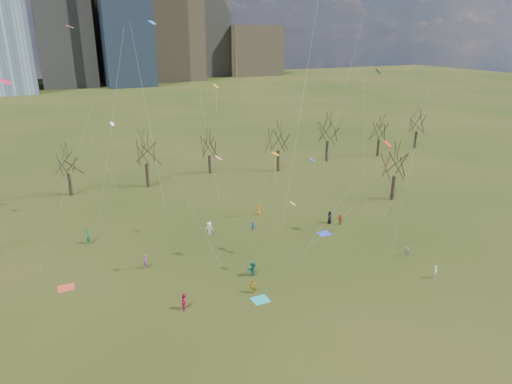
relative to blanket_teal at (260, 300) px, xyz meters
name	(u,v)px	position (x,y,z in m)	size (l,w,h in m)	color
ground	(307,295)	(4.53, -1.19, -0.01)	(500.00, 500.00, 0.00)	black
bare_tree_row	(191,151)	(4.44, 36.03, 6.10)	(113.04, 29.80, 9.50)	black
blanket_teal	(260,300)	(0.00, 0.00, 0.00)	(1.60, 1.50, 0.03)	teal
blanket_navy	(324,234)	(14.10, 10.45, 0.00)	(1.60, 1.50, 0.03)	blue
blanket_crimson	(66,288)	(-16.98, 10.29, 0.00)	(1.60, 1.50, 0.03)	red
person_1	(435,272)	(18.49, -3.99, 0.71)	(0.53, 0.35, 1.45)	white
person_2	(185,301)	(-7.04, 1.58, 0.84)	(0.83, 0.65, 1.71)	#C71C45
person_3	(407,252)	(19.31, 1.17, 0.57)	(0.75, 0.43, 1.16)	#5E5F62
person_4	(253,286)	(-0.14, 1.50, 0.71)	(0.84, 0.35, 1.44)	#CB9116
person_5	(252,268)	(1.23, 4.60, 0.85)	(1.60, 0.51, 1.73)	#1A7864
person_6	(330,217)	(16.57, 13.05, 0.85)	(0.85, 0.55, 1.73)	black
person_7	(145,262)	(-8.78, 10.94, 0.78)	(0.58, 0.38, 1.60)	#994C91
person_8	(253,226)	(6.09, 15.16, 0.61)	(0.60, 0.47, 1.24)	#2663A7
person_9	(209,228)	(0.62, 16.65, 0.80)	(1.05, 0.60, 1.63)	white
person_10	(340,219)	(17.52, 12.01, 0.80)	(0.95, 0.40, 1.63)	#A53F17
person_12	(259,210)	(9.23, 19.94, 0.72)	(0.72, 0.47, 1.47)	orange
person_13	(88,237)	(-13.76, 20.07, 0.92)	(0.68, 0.45, 1.87)	#186F45
kites_airborne	(268,129)	(6.87, 12.51, 13.91)	(45.05, 40.51, 36.70)	orange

